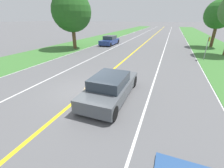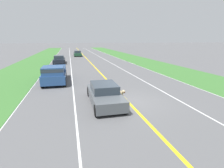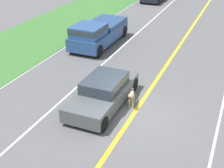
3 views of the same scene
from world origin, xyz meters
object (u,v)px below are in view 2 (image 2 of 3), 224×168
ego_car (105,94)px  pickup_truck (55,73)px  car_trailing_near (59,60)px  dog (121,93)px  car_trailing_mid (78,54)px

ego_car → pickup_truck: size_ratio=0.84×
ego_car → car_trailing_near: bearing=-79.8°
ego_car → dog: bearing=-163.5°
ego_car → car_trailing_mid: bearing=-89.9°
ego_car → car_trailing_near: (3.85, -21.46, 0.02)m
dog → car_trailing_mid: 34.17m
dog → car_trailing_mid: bearing=-100.6°
car_trailing_near → car_trailing_mid: size_ratio=0.96×
pickup_truck → car_trailing_near: pickup_truck is taller
car_trailing_mid → pickup_truck: bearing=82.7°
ego_car → pickup_truck: bearing=-62.5°
ego_car → dog: ego_car is taller
dog → pickup_truck: 8.08m
car_trailing_near → ego_car: bearing=100.2°
pickup_truck → car_trailing_near: size_ratio=1.17×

